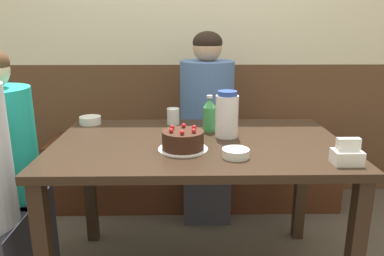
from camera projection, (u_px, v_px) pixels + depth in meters
name	position (u px, v px, depth m)	size (l,w,h in m)	color
back_wall	(194.00, 25.00, 2.61)	(4.80, 0.04, 2.50)	brown
bench_seat	(194.00, 172.00, 2.67)	(2.00, 0.38, 0.48)	#472314
dining_table	(198.00, 160.00, 1.76)	(1.34, 0.82, 0.73)	black
birthday_cake	(183.00, 141.00, 1.61)	(0.22, 0.22, 0.10)	white
water_pitcher	(227.00, 115.00, 1.78)	(0.11, 0.11, 0.22)	white
soju_bottle	(209.00, 114.00, 1.88)	(0.07, 0.07, 0.18)	#388E4C
napkin_holder	(347.00, 155.00, 1.45)	(0.11, 0.08, 0.11)	white
bowl_soup_white	(90.00, 120.00, 2.03)	(0.11, 0.11, 0.04)	white
bowl_rice_small	(236.00, 153.00, 1.52)	(0.11, 0.11, 0.04)	white
glass_water_tall	(173.00, 116.00, 2.02)	(0.07, 0.07, 0.09)	silver
person_teal_shirt	(4.00, 178.00, 1.78)	(0.34, 0.33, 1.16)	#33333D
person_pale_blue_shirt	(207.00, 132.00, 2.42)	(0.34, 0.34, 1.22)	#33333D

